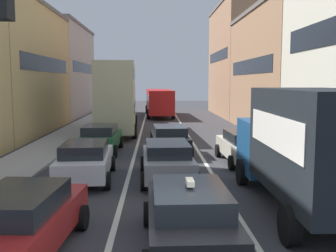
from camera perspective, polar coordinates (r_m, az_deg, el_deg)
The scene contains 14 objects.
sidewalk_left at distance 27.82m, azimuth -14.50°, elevation -1.31°, with size 2.60×64.00×0.14m, color #A3A3A3.
lane_stripe_left at distance 27.18m, azimuth -4.15°, elevation -1.44°, with size 0.16×60.00×0.01m, color silver.
lane_stripe_right at distance 27.26m, azimuth 3.01°, elevation -1.40°, with size 0.16×60.00×0.01m, color silver.
building_row_right at distance 31.46m, azimuth 17.89°, elevation 9.31°, with size 7.20×43.90×12.30m.
removalist_box_truck at distance 11.77m, azimuth 19.70°, elevation -2.61°, with size 2.80×7.74×3.58m.
taxi_centre_lane_front at distance 8.87m, azimuth 3.11°, elevation -13.03°, with size 2.13×4.34×1.66m.
sedan_left_lane_front at distance 9.14m, azimuth -20.76°, elevation -12.86°, with size 2.30×4.41×1.49m.
sedan_centre_lane_second at distance 14.89m, azimuth -0.12°, elevation -4.97°, with size 2.19×4.37×1.49m.
wagon_left_lane_second at distance 15.18m, azimuth -12.06°, elevation -4.90°, with size 2.23×4.38×1.49m.
hatchback_centre_lane_third at distance 20.26m, azimuth 0.20°, elevation -1.90°, with size 2.28×4.40×1.49m.
sedan_left_lane_third at distance 20.92m, azimuth -9.91°, elevation -1.73°, with size 2.14×4.34×1.49m.
sedan_right_lane_behind_truck at distance 18.33m, azimuth 11.18°, elevation -2.92°, with size 2.20×4.37×1.49m.
bus_mid_queue_primary at distance 28.77m, azimuth -7.43°, elevation 4.62°, with size 3.13×10.60×5.06m.
bus_far_queue_secondary at distance 42.17m, azimuth -1.32°, elevation 3.81°, with size 3.15×10.60×2.90m.
Camera 1 is at (-0.63, -6.90, 3.77)m, focal length 41.34 mm.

